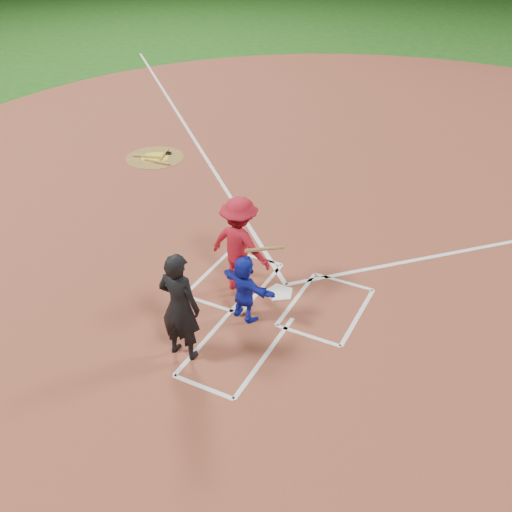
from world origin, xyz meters
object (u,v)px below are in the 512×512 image
at_px(home_plate, 279,293).
at_px(batter_at_plate, 240,245).
at_px(catcher, 245,288).
at_px(umpire, 180,307).
at_px(on_deck_circle, 155,158).

relative_size(home_plate, batter_at_plate, 0.31).
height_order(catcher, umpire, umpire).
xyz_separation_m(catcher, batter_at_plate, (-0.52, 0.77, 0.33)).
bearing_deg(umpire, catcher, -110.47).
xyz_separation_m(home_plate, umpire, (-0.71, -2.27, 0.97)).
distance_m(on_deck_circle, catcher, 7.90).
relative_size(on_deck_circle, umpire, 0.87).
relative_size(home_plate, on_deck_circle, 0.35).
bearing_deg(batter_at_plate, on_deck_circle, 139.38).
relative_size(home_plate, catcher, 0.47).
height_order(home_plate, on_deck_circle, home_plate).
bearing_deg(umpire, home_plate, -108.47).
height_order(home_plate, catcher, catcher).
bearing_deg(catcher, on_deck_circle, -27.00).
bearing_deg(catcher, batter_at_plate, -40.82).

